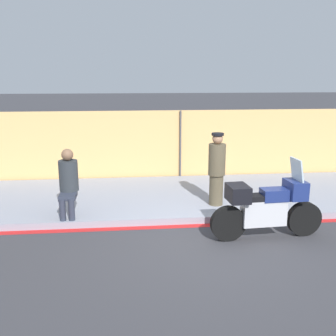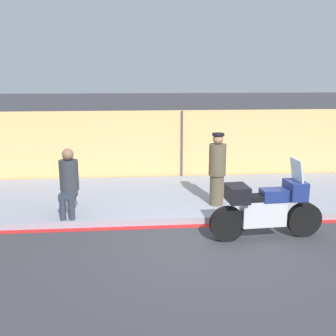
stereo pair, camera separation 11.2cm
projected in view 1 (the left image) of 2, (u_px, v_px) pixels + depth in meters
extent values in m
plane|color=#38383D|center=(212.00, 245.00, 7.11)|extent=(120.00, 120.00, 0.00)
cube|color=#8E93A3|center=(189.00, 196.00, 9.75)|extent=(40.37, 3.41, 0.14)
cube|color=red|center=(203.00, 225.00, 8.03)|extent=(40.37, 0.18, 0.01)
cube|color=#E5B26B|center=(180.00, 146.00, 11.27)|extent=(38.36, 0.08, 2.03)
cylinder|color=#4C4C51|center=(180.00, 146.00, 11.17)|extent=(0.05, 0.05, 2.03)
cylinder|color=black|center=(304.00, 219.00, 7.48)|extent=(0.67, 0.18, 0.66)
cylinder|color=black|center=(228.00, 223.00, 7.25)|extent=(0.67, 0.18, 0.66)
cube|color=silver|center=(263.00, 212.00, 7.31)|extent=(0.84, 0.33, 0.49)
cube|color=navy|center=(275.00, 194.00, 7.27)|extent=(0.54, 0.34, 0.22)
cube|color=black|center=(260.00, 197.00, 7.23)|extent=(0.62, 0.32, 0.10)
cube|color=navy|center=(295.00, 189.00, 7.31)|extent=(0.35, 0.49, 0.34)
cube|color=silver|center=(297.00, 170.00, 7.22)|extent=(0.13, 0.43, 0.42)
cube|color=black|center=(238.00, 193.00, 7.14)|extent=(0.39, 0.52, 0.30)
cylinder|color=brown|center=(216.00, 190.00, 8.82)|extent=(0.31, 0.31, 0.69)
cylinder|color=brown|center=(217.00, 160.00, 8.66)|extent=(0.38, 0.38, 0.69)
sphere|color=#A37556|center=(218.00, 139.00, 8.55)|extent=(0.23, 0.23, 0.23)
cylinder|color=black|center=(218.00, 134.00, 8.52)|extent=(0.27, 0.27, 0.05)
cylinder|color=#2D3342|center=(63.00, 210.00, 7.86)|extent=(0.13, 0.13, 0.45)
cylinder|color=#2D3342|center=(72.00, 210.00, 7.88)|extent=(0.13, 0.13, 0.45)
cube|color=#2D3342|center=(68.00, 196.00, 8.03)|extent=(0.34, 0.45, 0.10)
cylinder|color=#2D3338|center=(69.00, 176.00, 8.17)|extent=(0.39, 0.39, 0.64)
sphere|color=brown|center=(67.00, 155.00, 8.06)|extent=(0.24, 0.24, 0.24)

